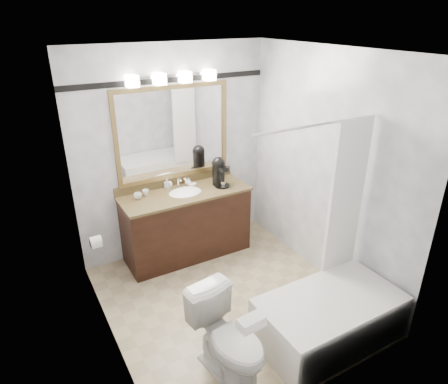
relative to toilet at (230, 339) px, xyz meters
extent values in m
cube|color=tan|center=(0.47, 0.82, -0.38)|extent=(2.40, 2.60, 0.01)
cube|color=white|center=(0.47, 0.82, 2.13)|extent=(2.40, 2.60, 0.01)
cube|color=white|center=(0.47, 2.12, 0.88)|extent=(2.40, 0.01, 2.50)
cube|color=white|center=(0.47, -0.49, 0.88)|extent=(2.40, 0.01, 2.50)
cube|color=white|center=(-0.74, 0.82, 0.88)|extent=(0.01, 2.60, 2.50)
cube|color=white|center=(1.67, 0.82, 0.88)|extent=(0.01, 2.60, 2.50)
cube|color=black|center=(0.47, 1.83, 0.04)|extent=(1.50, 0.55, 0.82)
cube|color=olive|center=(0.47, 1.83, 0.46)|extent=(1.53, 0.58, 0.03)
cube|color=olive|center=(0.47, 2.10, 0.53)|extent=(1.53, 0.03, 0.10)
ellipsoid|color=white|center=(0.47, 1.83, 0.45)|extent=(0.44, 0.34, 0.14)
cube|color=olive|center=(0.47, 2.10, 1.65)|extent=(1.40, 0.04, 0.05)
cube|color=olive|center=(0.47, 2.10, 0.60)|extent=(1.40, 0.04, 0.05)
cube|color=olive|center=(-0.21, 2.10, 1.13)|extent=(0.05, 0.04, 1.00)
cube|color=olive|center=(1.14, 2.10, 1.13)|extent=(0.05, 0.04, 1.00)
cube|color=white|center=(0.47, 2.10, 1.13)|extent=(1.30, 0.01, 1.00)
cube|color=silver|center=(0.47, 2.09, 1.78)|extent=(0.90, 0.05, 0.03)
cube|color=white|center=(0.02, 2.04, 1.76)|extent=(0.12, 0.12, 0.12)
cube|color=white|center=(0.32, 2.04, 1.76)|extent=(0.12, 0.12, 0.12)
cube|color=white|center=(0.62, 2.04, 1.76)|extent=(0.12, 0.12, 0.12)
cube|color=white|center=(0.92, 2.04, 1.76)|extent=(0.12, 0.12, 0.12)
cube|color=black|center=(0.47, 2.11, 1.73)|extent=(2.40, 0.01, 0.06)
cube|color=white|center=(1.00, -0.10, -0.15)|extent=(1.30, 0.72, 0.45)
cylinder|color=silver|center=(1.00, 0.28, 1.58)|extent=(1.30, 0.02, 0.02)
cube|color=white|center=(1.42, 0.27, 0.80)|extent=(0.40, 0.04, 1.55)
cylinder|color=white|center=(-0.67, 1.48, 0.33)|extent=(0.11, 0.12, 0.12)
imported|color=white|center=(0.00, 0.00, 0.00)|extent=(0.52, 0.79, 0.75)
cube|color=white|center=(0.00, -0.30, 0.41)|extent=(0.20, 0.12, 0.08)
cylinder|color=black|center=(0.93, 1.77, 0.49)|extent=(0.19, 0.19, 0.02)
cylinder|color=black|center=(0.92, 1.83, 0.62)|extent=(0.15, 0.15, 0.27)
sphere|color=black|center=(0.92, 1.83, 0.75)|extent=(0.16, 0.16, 0.16)
cube|color=black|center=(0.93, 1.75, 0.71)|extent=(0.12, 0.12, 0.05)
cylinder|color=silver|center=(0.93, 1.75, 0.52)|extent=(0.06, 0.06, 0.06)
imported|color=white|center=(-0.07, 1.94, 0.51)|extent=(0.11, 0.11, 0.07)
imported|color=white|center=(0.04, 1.98, 0.51)|extent=(0.08, 0.08, 0.07)
imported|color=white|center=(0.33, 2.05, 0.53)|extent=(0.07, 0.07, 0.12)
imported|color=white|center=(0.59, 2.00, 0.52)|extent=(0.08, 0.08, 0.09)
cube|color=beige|center=(0.63, 1.95, 0.49)|extent=(0.11, 0.09, 0.03)
camera|label=1|loc=(-1.25, -2.10, 2.42)|focal=32.00mm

